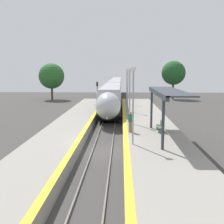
% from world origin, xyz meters
% --- Properties ---
extents(ground_plane, '(120.00, 120.00, 0.00)m').
position_xyz_m(ground_plane, '(0.00, 0.00, 0.00)').
color(ground_plane, '#423F3D').
extents(rail_left, '(0.08, 90.00, 0.15)m').
position_xyz_m(rail_left, '(-0.72, 0.00, 0.07)').
color(rail_left, slate).
rests_on(rail_left, ground_plane).
extents(rail_right, '(0.08, 90.00, 0.15)m').
position_xyz_m(rail_right, '(0.72, 0.00, 0.07)').
color(rail_right, slate).
rests_on(rail_right, ground_plane).
extents(train, '(2.85, 69.56, 3.95)m').
position_xyz_m(train, '(0.00, 42.32, 2.26)').
color(train, black).
rests_on(train, ground_plane).
extents(platform_right, '(5.01, 64.00, 0.90)m').
position_xyz_m(platform_right, '(4.10, 0.00, 0.45)').
color(platform_right, gray).
rests_on(platform_right, ground_plane).
extents(platform_left, '(3.97, 64.00, 0.90)m').
position_xyz_m(platform_left, '(-3.58, 0.00, 0.45)').
color(platform_left, gray).
rests_on(platform_left, ground_plane).
extents(platform_bench, '(0.44, 1.69, 0.89)m').
position_xyz_m(platform_bench, '(4.81, 3.24, 1.37)').
color(platform_bench, '#4C6B4C').
rests_on(platform_bench, platform_right).
extents(person_waiting, '(0.36, 0.23, 1.77)m').
position_xyz_m(person_waiting, '(2.22, 2.91, 1.82)').
color(person_waiting, '#7F6647').
rests_on(person_waiting, platform_right).
extents(railway_signal, '(0.28, 0.28, 4.37)m').
position_xyz_m(railway_signal, '(-2.38, 23.69, 2.67)').
color(railway_signal, '#59595E').
rests_on(railway_signal, ground_plane).
extents(lamppost_near, '(0.36, 0.20, 5.39)m').
position_xyz_m(lamppost_near, '(2.26, -1.04, 3.98)').
color(lamppost_near, '#9E9EA3').
rests_on(lamppost_near, platform_right).
extents(lamppost_mid, '(0.36, 0.20, 5.39)m').
position_xyz_m(lamppost_mid, '(2.26, 7.19, 3.98)').
color(lamppost_mid, '#9E9EA3').
rests_on(lamppost_mid, platform_right).
extents(lamppost_far, '(0.36, 0.20, 5.39)m').
position_xyz_m(lamppost_far, '(2.26, 15.42, 3.98)').
color(lamppost_far, '#9E9EA3').
rests_on(lamppost_far, platform_right).
extents(lamppost_farthest, '(0.36, 0.20, 5.39)m').
position_xyz_m(lamppost_farthest, '(2.26, 23.64, 3.98)').
color(lamppost_farthest, '#9E9EA3').
rests_on(lamppost_farthest, platform_right).
extents(station_canopy, '(2.02, 10.14, 3.69)m').
position_xyz_m(station_canopy, '(4.75, 1.20, 4.33)').
color(station_canopy, '#333842').
rests_on(station_canopy, platform_right).
extents(background_tree_left, '(5.39, 5.39, 7.70)m').
position_xyz_m(background_tree_left, '(-13.41, 39.02, 4.99)').
color(background_tree_left, brown).
rests_on(background_tree_left, ground_plane).
extents(background_tree_right, '(5.17, 5.17, 8.24)m').
position_xyz_m(background_tree_right, '(12.71, 41.26, 5.64)').
color(background_tree_right, brown).
rests_on(background_tree_right, ground_plane).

